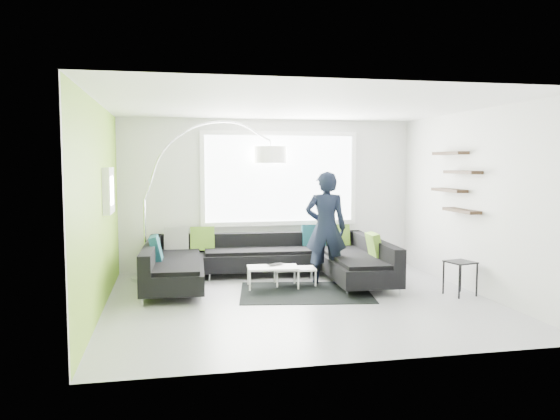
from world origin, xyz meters
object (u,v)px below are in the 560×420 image
at_px(sectional_sofa, 266,262).
at_px(person, 326,228).
at_px(laptop, 277,265).
at_px(coffee_table, 284,276).
at_px(side_table, 460,278).
at_px(arc_lamp, 144,200).

bearing_deg(sectional_sofa, person, -4.96).
bearing_deg(sectional_sofa, laptop, -50.00).
bearing_deg(coffee_table, sectional_sofa, 144.62).
xyz_separation_m(person, laptop, (-0.83, -0.06, -0.57)).
distance_m(sectional_sofa, person, 1.13).
height_order(side_table, laptop, side_table).
bearing_deg(side_table, laptop, 156.50).
height_order(coffee_table, arc_lamp, arc_lamp).
xyz_separation_m(side_table, person, (-1.76, 1.19, 0.67)).
bearing_deg(sectional_sofa, arc_lamp, 162.18).
bearing_deg(arc_lamp, sectional_sofa, -23.41).
distance_m(side_table, person, 2.23).
bearing_deg(laptop, sectional_sofa, 102.23).
height_order(sectional_sofa, coffee_table, sectional_sofa).
bearing_deg(person, laptop, 19.23).
xyz_separation_m(sectional_sofa, coffee_table, (0.26, -0.21, -0.20)).
distance_m(coffee_table, laptop, 0.21).
distance_m(coffee_table, side_table, 2.72).
distance_m(arc_lamp, laptop, 2.51).
bearing_deg(side_table, coffee_table, 155.97).
bearing_deg(arc_lamp, coffee_table, -26.04).
bearing_deg(arc_lamp, person, -19.30).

